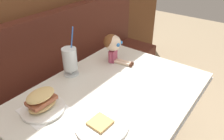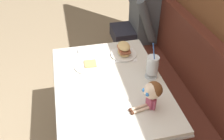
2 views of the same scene
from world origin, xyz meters
The scene contains 8 objects.
booth_bench centered at (0.00, 0.81, 0.33)m, with size 2.60×0.48×1.00m.
diner_table centered at (0.00, 0.18, 0.54)m, with size 1.11×0.81×0.74m.
toast_plate centered at (-0.23, 0.07, 0.75)m, with size 0.25×0.25×0.03m.
milkshake_glass centered at (0.00, 0.50, 0.84)m, with size 0.10×0.10×0.31m.
sandwich_plate centered at (-0.32, 0.37, 0.79)m, with size 0.22×0.22×0.12m.
butter_knife centered at (-0.45, 0.00, 0.74)m, with size 0.24×0.02×0.01m.
seated_doll centered at (0.30, 0.39, 0.87)m, with size 0.13×0.23×0.20m.
diner_patron centered at (-1.07, 0.76, 0.74)m, with size 0.55×0.48×0.81m.
Camera 2 is at (1.35, -0.10, 1.92)m, focal length 39.32 mm.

